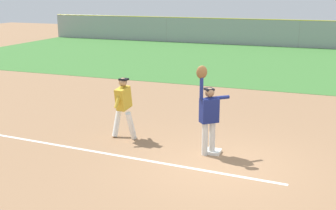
% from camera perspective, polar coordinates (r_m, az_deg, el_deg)
% --- Properties ---
extents(ground_plane, '(71.91, 71.91, 0.00)m').
position_cam_1_polar(ground_plane, '(10.55, 6.61, -7.73)').
color(ground_plane, '#936D4C').
extents(outfield_grass, '(40.26, 14.80, 0.01)m').
position_cam_1_polar(outfield_grass, '(25.61, 15.28, 5.26)').
color(outfield_grass, '#3D7533').
rests_on(outfield_grass, ground_plane).
extents(chalk_foul_line, '(11.98, 0.84, 0.01)m').
position_cam_1_polar(chalk_foul_line, '(12.08, -14.04, -5.10)').
color(chalk_foul_line, white).
rests_on(chalk_foul_line, ground_plane).
extents(first_base, '(0.39, 0.39, 0.08)m').
position_cam_1_polar(first_base, '(11.24, 5.87, -6.05)').
color(first_base, white).
rests_on(first_base, ground_plane).
extents(fielder, '(0.75, 0.67, 2.28)m').
position_cam_1_polar(fielder, '(10.79, 5.29, -0.88)').
color(fielder, silver).
rests_on(fielder, ground_plane).
extents(runner, '(0.74, 0.85, 1.72)m').
position_cam_1_polar(runner, '(12.05, -5.82, 0.17)').
color(runner, white).
rests_on(runner, ground_plane).
extents(baseball, '(0.07, 0.07, 0.07)m').
position_cam_1_polar(baseball, '(10.82, 4.37, 2.73)').
color(baseball, white).
extents(outfield_fence, '(40.34, 0.08, 1.96)m').
position_cam_1_polar(outfield_fence, '(32.82, 16.71, 8.87)').
color(outfield_fence, '#93999E').
rests_on(outfield_fence, ground_plane).
extents(parked_car_green, '(4.57, 2.46, 1.25)m').
position_cam_1_polar(parked_car_green, '(36.41, 5.13, 9.48)').
color(parked_car_green, '#1E6B33').
rests_on(parked_car_green, ground_plane).
extents(parked_car_blue, '(4.56, 2.45, 1.25)m').
position_cam_1_polar(parked_car_blue, '(35.73, 14.84, 8.95)').
color(parked_car_blue, '#23389E').
rests_on(parked_car_blue, ground_plane).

